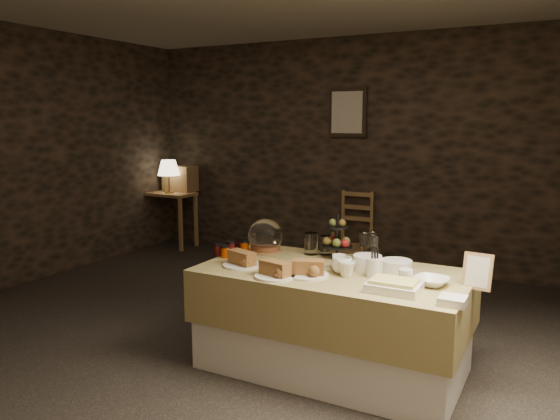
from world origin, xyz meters
The scene contains 27 objects.
ground_plane centered at (0.00, 0.00, 0.00)m, with size 5.50×5.00×0.01m, color black.
room_shell centered at (0.00, 0.00, 1.56)m, with size 5.52×5.02×2.60m.
buffet_table centered at (0.81, -0.23, 0.40)m, with size 1.74×0.93×0.69m.
console_table centered at (-2.50, 2.12, 0.59)m, with size 0.67×0.39×0.72m.
table_lamp centered at (-2.45, 2.07, 1.05)m, with size 0.29×0.29×0.43m.
wine_rack centered at (-2.45, 2.30, 0.89)m, with size 0.42×0.26×0.34m, color olive.
chair centered at (0.01, 2.34, 0.38)m, with size 0.42×0.40×0.67m.
framed_picture centered at (-0.15, 2.47, 1.75)m, with size 0.45×0.04×0.55m.
plate_stack_a centered at (1.01, -0.12, 0.74)m, with size 0.19×0.19×0.10m, color white.
plate_stack_b centered at (1.20, -0.10, 0.73)m, with size 0.20×0.20×0.09m, color white.
cutlery_holder centered at (1.10, -0.25, 0.75)m, with size 0.10×0.10×0.12m, color white.
cup_a centered at (0.89, -0.27, 0.74)m, with size 0.14×0.14×0.11m, color white.
cup_b centered at (0.95, -0.33, 0.74)m, with size 0.11×0.11×0.10m, color white.
mug_c centered at (0.83, -0.18, 0.74)m, with size 0.09×0.09×0.10m, color white.
mug_d centered at (1.32, -0.30, 0.74)m, with size 0.08×0.08×0.09m, color white.
bowl centered at (1.46, -0.26, 0.72)m, with size 0.20×0.20×0.05m, color white.
cake_dome centered at (0.17, 0.01, 0.79)m, with size 0.26×0.26×0.26m.
fruit_stand centered at (0.71, 0.09, 0.81)m, with size 0.22×0.22×0.31m.
bread_platter_left centered at (0.23, -0.43, 0.73)m, with size 0.26×0.26×0.11m.
bread_platter_center centered at (0.55, -0.55, 0.73)m, with size 0.26×0.26×0.11m.
bread_platter_right centered at (0.73, -0.43, 0.73)m, with size 0.26×0.26×0.11m.
jam_jars centered at (-0.02, -0.16, 0.73)m, with size 0.18×0.32×0.07m.
tart_dish centered at (1.30, -0.48, 0.72)m, with size 0.30×0.22×0.07m.
square_dish centered at (1.64, -0.56, 0.71)m, with size 0.14×0.14×0.04m, color white.
menu_frame centered at (1.70, -0.15, 0.78)m, with size 0.17×0.02×0.22m, color olive.
storage_jar_a centered at (0.50, 0.09, 0.77)m, with size 0.10×0.10×0.16m, color white.
storage_jar_b centered at (0.60, 0.14, 0.76)m, with size 0.09×0.09×0.14m, color white.
Camera 1 is at (2.15, -3.46, 1.67)m, focal length 35.00 mm.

